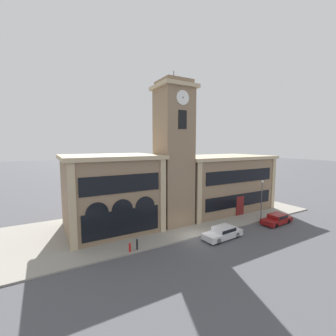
# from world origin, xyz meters

# --- Properties ---
(ground_plane) EXTENTS (300.00, 300.00, 0.00)m
(ground_plane) POSITION_xyz_m (0.00, 0.00, 0.00)
(ground_plane) COLOR #4C4C51
(sidewalk_kerb) EXTENTS (43.87, 14.23, 0.15)m
(sidewalk_kerb) POSITION_xyz_m (0.00, 7.12, 0.07)
(sidewalk_kerb) COLOR gray
(sidewalk_kerb) RESTS_ON ground_plane
(clock_tower) EXTENTS (4.74, 4.74, 19.61)m
(clock_tower) POSITION_xyz_m (0.00, 5.30, 9.26)
(clock_tower) COLOR #897056
(clock_tower) RESTS_ON ground_plane
(town_hall_left_wing) EXTENTS (11.27, 9.65, 9.23)m
(town_hall_left_wing) POSITION_xyz_m (-7.61, 7.72, 4.64)
(town_hall_left_wing) COLOR #897056
(town_hall_left_wing) RESTS_ON ground_plane
(town_hall_right_wing) EXTENTS (16.32, 9.65, 8.69)m
(town_hall_right_wing) POSITION_xyz_m (10.13, 7.73, 4.37)
(town_hall_right_wing) COLOR #897056
(town_hall_right_wing) RESTS_ON ground_plane
(parked_car_near) EXTENTS (4.88, 2.18, 1.32)m
(parked_car_near) POSITION_xyz_m (2.41, -1.48, 0.69)
(parked_car_near) COLOR silver
(parked_car_near) RESTS_ON ground_plane
(parked_car_mid) EXTENTS (4.72, 2.17, 1.27)m
(parked_car_mid) POSITION_xyz_m (11.95, -1.48, 0.67)
(parked_car_mid) COLOR maroon
(parked_car_mid) RESTS_ON ground_plane
(street_lamp) EXTENTS (0.36, 0.36, 5.46)m
(street_lamp) POSITION_xyz_m (11.30, 0.49, 3.76)
(street_lamp) COLOR #4C4C51
(street_lamp) RESTS_ON sidewalk_kerb
(bollard) EXTENTS (0.18, 0.18, 1.06)m
(bollard) POSITION_xyz_m (-7.10, 0.43, 0.67)
(bollard) COLOR black
(bollard) RESTS_ON sidewalk_kerb
(fire_hydrant) EXTENTS (0.22, 0.22, 0.87)m
(fire_hydrant) POSITION_xyz_m (-7.87, 0.35, 0.57)
(fire_hydrant) COLOR red
(fire_hydrant) RESTS_ON sidewalk_kerb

